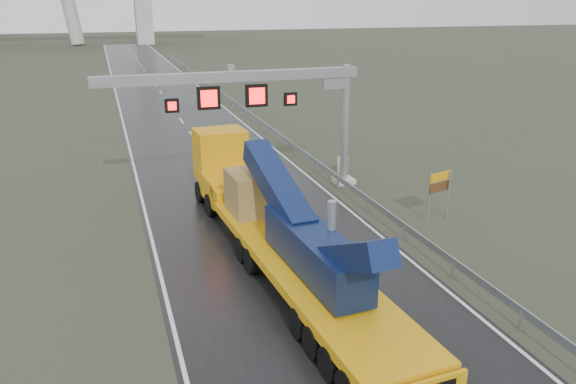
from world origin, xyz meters
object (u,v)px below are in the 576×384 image
object	(u,v)px
heavy_haul_truck	(265,209)
exit_sign_pair	(440,186)
striped_barrier	(343,165)
sign_gantry	(268,96)

from	to	relation	value
heavy_haul_truck	exit_sign_pair	xyz separation A→B (m)	(9.38, 0.53, -0.04)
heavy_haul_truck	striped_barrier	distance (m)	12.75
sign_gantry	striped_barrier	size ratio (longest dim) A/B	13.82
heavy_haul_truck	striped_barrier	size ratio (longest dim) A/B	19.24
sign_gantry	heavy_haul_truck	size ratio (longest dim) A/B	0.72
sign_gantry	heavy_haul_truck	world-z (taller)	sign_gantry
heavy_haul_truck	exit_sign_pair	bearing A→B (deg)	-0.40
sign_gantry	striped_barrier	world-z (taller)	sign_gantry
sign_gantry	exit_sign_pair	world-z (taller)	sign_gantry
sign_gantry	exit_sign_pair	distance (m)	10.68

